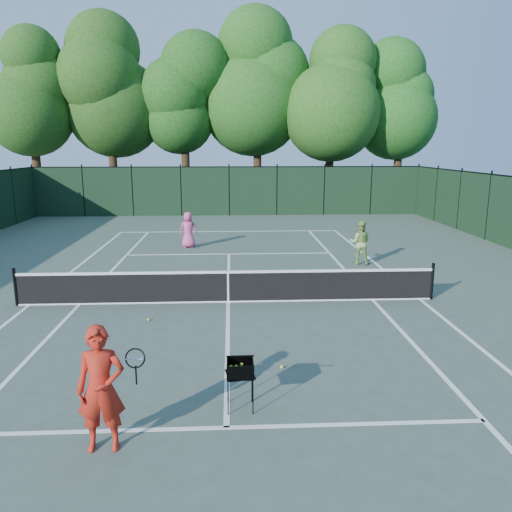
{
  "coord_description": "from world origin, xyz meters",
  "views": [
    {
      "loc": [
        0.11,
        -13.41,
        4.29
      ],
      "look_at": [
        0.83,
        1.0,
        1.1
      ],
      "focal_mm": 35.0,
      "sensor_mm": 36.0,
      "label": 1
    }
  ],
  "objects_px": {
    "coach": "(101,389)",
    "ball_hopper": "(240,369)",
    "player_pink": "(188,230)",
    "player_green": "(360,242)",
    "loose_ball_near_cart": "(282,367)",
    "loose_ball_midcourt": "(148,320)"
  },
  "relations": [
    {
      "from": "player_green",
      "to": "loose_ball_midcourt",
      "type": "height_order",
      "value": "player_green"
    },
    {
      "from": "coach",
      "to": "player_pink",
      "type": "relative_size",
      "value": 1.2
    },
    {
      "from": "player_green",
      "to": "coach",
      "type": "bearing_deg",
      "value": 73.74
    },
    {
      "from": "loose_ball_near_cart",
      "to": "loose_ball_midcourt",
      "type": "height_order",
      "value": "same"
    },
    {
      "from": "ball_hopper",
      "to": "loose_ball_midcourt",
      "type": "bearing_deg",
      "value": 107.77
    },
    {
      "from": "player_pink",
      "to": "loose_ball_near_cart",
      "type": "xyz_separation_m",
      "value": [
        2.81,
        -12.17,
        -0.74
      ]
    },
    {
      "from": "loose_ball_near_cart",
      "to": "player_green",
      "type": "bearing_deg",
      "value": 66.71
    },
    {
      "from": "coach",
      "to": "loose_ball_midcourt",
      "type": "distance_m",
      "value": 5.49
    },
    {
      "from": "player_pink",
      "to": "coach",
      "type": "bearing_deg",
      "value": 90.71
    },
    {
      "from": "coach",
      "to": "ball_hopper",
      "type": "height_order",
      "value": "coach"
    },
    {
      "from": "player_green",
      "to": "loose_ball_near_cart",
      "type": "relative_size",
      "value": 23.9
    },
    {
      "from": "player_green",
      "to": "ball_hopper",
      "type": "relative_size",
      "value": 1.91
    },
    {
      "from": "ball_hopper",
      "to": "loose_ball_near_cart",
      "type": "bearing_deg",
      "value": 51.09
    },
    {
      "from": "coach",
      "to": "player_pink",
      "type": "xyz_separation_m",
      "value": [
        0.02,
        14.68,
        -0.16
      ]
    },
    {
      "from": "ball_hopper",
      "to": "loose_ball_near_cart",
      "type": "height_order",
      "value": "ball_hopper"
    },
    {
      "from": "player_pink",
      "to": "player_green",
      "type": "relative_size",
      "value": 0.95
    },
    {
      "from": "player_green",
      "to": "loose_ball_near_cart",
      "type": "xyz_separation_m",
      "value": [
        -3.77,
        -8.76,
        -0.78
      ]
    },
    {
      "from": "player_pink",
      "to": "loose_ball_midcourt",
      "type": "relative_size",
      "value": 22.76
    },
    {
      "from": "player_green",
      "to": "loose_ball_midcourt",
      "type": "relative_size",
      "value": 23.9
    },
    {
      "from": "player_pink",
      "to": "loose_ball_midcourt",
      "type": "bearing_deg",
      "value": 89.19
    },
    {
      "from": "player_green",
      "to": "ball_hopper",
      "type": "height_order",
      "value": "player_green"
    },
    {
      "from": "player_pink",
      "to": "loose_ball_near_cart",
      "type": "relative_size",
      "value": 22.76
    }
  ]
}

